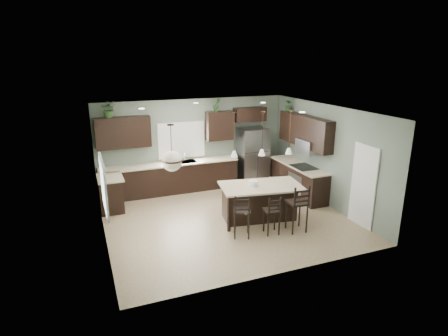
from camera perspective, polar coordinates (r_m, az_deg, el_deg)
ground at (r=9.80m, az=0.31°, el=-7.71°), size 6.00×6.00×0.00m
pantry_door at (r=9.70m, az=20.47°, el=-2.60°), size 0.04×0.82×2.04m
window_back at (r=11.67m, az=-6.51°, el=4.23°), size 1.35×0.02×1.00m
window_left at (r=7.90m, az=-17.95°, el=-2.61°), size 0.02×1.10×1.00m
left_return_cabs at (r=10.63m, az=-16.89°, el=-3.84°), size 0.60×0.90×0.90m
left_return_countertop at (r=10.48m, az=-16.99°, el=-1.42°), size 0.66×0.96×0.04m
back_lower_cabs at (r=11.59m, az=-8.11°, el=-1.57°), size 4.20×0.60×0.90m
back_countertop at (r=11.43m, az=-8.18°, el=0.64°), size 4.20×0.66×0.04m
sink_inset at (r=11.53m, az=-6.02°, el=0.94°), size 0.70×0.45×0.01m
faucet at (r=11.47m, az=-6.00°, el=1.60°), size 0.02×0.02×0.28m
back_upper_left at (r=11.13m, az=-15.13°, el=5.25°), size 1.55×0.34×0.90m
back_upper_right at (r=11.81m, az=-0.72°, el=6.46°), size 0.85×0.34×0.90m
fridge_header at (r=12.16m, az=3.95°, el=8.16°), size 1.05×0.34×0.45m
right_lower_cabs at (r=11.54m, az=11.23°, el=-1.81°), size 0.60×2.35×0.90m
right_countertop at (r=11.39m, az=11.28°, el=0.42°), size 0.66×2.35×0.04m
cooktop at (r=11.16m, az=12.04°, el=0.17°), size 0.58×0.75×0.02m
wall_oven_front at (r=11.16m, az=10.66°, el=-2.42°), size 0.01×0.72×0.60m
right_upper_cabs at (r=11.23m, az=12.23°, el=5.55°), size 0.34×2.35×0.90m
microwave at (r=11.06m, az=12.66°, el=3.23°), size 0.40×0.75×0.40m
refrigerator at (r=12.18m, az=4.37°, el=1.80°), size 0.90×0.74×1.85m
kitchen_island at (r=9.64m, az=5.56°, el=-5.24°), size 2.18×1.46×0.92m
serving_dish at (r=9.39m, az=4.49°, el=-2.33°), size 0.24×0.24×0.14m
bar_stool_left at (r=8.68m, az=2.72°, el=-7.19°), size 0.52×0.52×1.07m
bar_stool_center at (r=8.91m, az=7.30°, el=-7.06°), size 0.39×0.39×0.96m
bar_stool_right at (r=9.10m, az=11.06°, el=-5.95°), size 0.47×0.47×1.19m
pendant_left at (r=8.93m, az=1.59°, el=5.07°), size 0.17×0.17×1.10m
pendant_center at (r=9.12m, az=5.88°, el=5.23°), size 0.17×0.17×1.10m
pendant_right at (r=9.36m, az=9.98°, el=5.36°), size 0.17×0.17×1.10m
chandelier at (r=7.42m, az=-8.02°, el=3.06°), size 0.45×0.45×0.95m
plant_back_left at (r=10.96m, az=-17.13°, el=8.57°), size 0.48×0.43×0.48m
plant_back_right at (r=11.65m, az=-1.11°, el=9.60°), size 0.24×0.20×0.42m
plant_right_wall at (r=11.92m, az=9.71°, el=9.37°), size 0.22×0.22×0.35m
room_shell at (r=9.23m, az=0.33°, el=1.94°), size 6.00×6.00×6.00m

